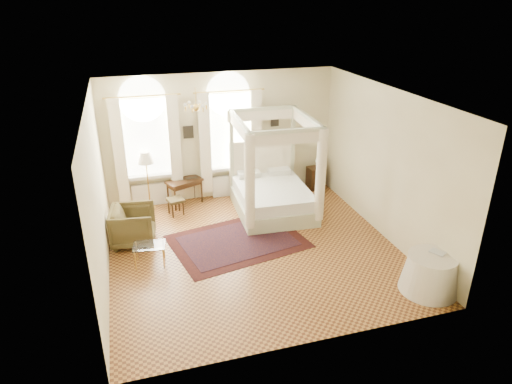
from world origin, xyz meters
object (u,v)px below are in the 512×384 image
writing_desk (184,184)px  coffee_table (149,247)px  side_table (430,273)px  armchair (133,226)px  nightstand (316,178)px  stool (176,201)px  floor_lamp (146,161)px  canopy_bed (273,192)px

writing_desk → coffee_table: bearing=-112.7°
coffee_table → side_table: bearing=-26.0°
armchair → side_table: 6.14m
nightstand → armchair: 5.31m
stool → coffee_table: coffee_table is taller
coffee_table → floor_lamp: bearing=85.5°
canopy_bed → armchair: canopy_bed is taller
canopy_bed → side_table: 4.30m
nightstand → writing_desk: (-3.67, 0.00, 0.27)m
canopy_bed → coffee_table: canopy_bed is taller
nightstand → side_table: (0.10, -5.02, 0.05)m
canopy_bed → stool: size_ratio=5.40×
armchair → floor_lamp: bearing=-7.5°
canopy_bed → nightstand: 1.98m
canopy_bed → nightstand: size_ratio=3.93×
nightstand → coffee_table: bearing=-151.0°
writing_desk → armchair: armchair is taller
canopy_bed → coffee_table: 3.51m
nightstand → floor_lamp: 4.67m
canopy_bed → writing_desk: size_ratio=2.41×
canopy_bed → stool: (-2.35, 0.55, -0.20)m
writing_desk → side_table: size_ratio=0.94×
nightstand → canopy_bed: bearing=-146.2°
nightstand → writing_desk: bearing=180.0°
canopy_bed → nightstand: bearing=33.8°
floor_lamp → side_table: bearing=-47.1°
writing_desk → side_table: bearing=-53.1°
stool → coffee_table: size_ratio=0.65×
coffee_table → nightstand: bearing=29.0°
armchair → writing_desk: bearing=-31.2°
writing_desk → armchair: bearing=-129.3°
nightstand → floor_lamp: size_ratio=0.41×
canopy_bed → stool: 2.42m
floor_lamp → coffee_table: bearing=-94.5°
canopy_bed → armchair: bearing=-170.3°
armchair → coffee_table: size_ratio=1.34×
canopy_bed → side_table: bearing=-66.2°
coffee_table → floor_lamp: floor_lamp is taller
canopy_bed → writing_desk: (-2.04, 1.09, 0.02)m
floor_lamp → nightstand: bearing=-0.0°
writing_desk → canopy_bed: bearing=-28.2°
armchair → coffee_table: armchair is taller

